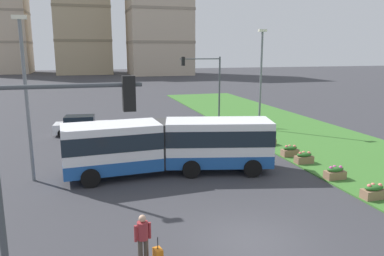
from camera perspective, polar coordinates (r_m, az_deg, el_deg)
ground_plane at (r=14.49m, az=8.98°, el=-16.84°), size 260.00×260.00×0.00m
grass_median at (r=28.32m, az=21.91°, el=-3.10°), size 10.00×70.00×0.08m
articulated_bus at (r=21.08m, az=-3.40°, el=-2.65°), size 11.97×3.90×3.00m
car_white_van at (r=32.44m, az=-16.60°, el=0.38°), size 4.56×2.38×1.58m
pedestrian_crossing at (r=12.67m, az=-7.55°, el=-16.11°), size 0.57×0.36×1.74m
flower_planter_0 at (r=19.64m, az=26.07°, el=-8.72°), size 1.10×0.56×0.74m
flower_planter_1 at (r=21.69m, az=21.08°, el=-6.40°), size 1.10×0.56×0.74m
flower_planter_2 at (r=24.02m, az=16.80°, el=-4.36°), size 1.10×0.56×0.74m
flower_planter_3 at (r=25.37m, az=14.79°, el=-3.39°), size 1.10×0.56×0.74m
flower_planter_4 at (r=27.97m, az=11.59°, el=-1.83°), size 1.10×0.56×0.74m
flower_planter_5 at (r=30.29m, az=9.26°, el=-0.70°), size 1.10×0.56×0.74m
traffic_light_near_left at (r=8.91m, az=-21.59°, el=-6.08°), size 3.27×0.28×6.36m
traffic_light_far_right at (r=35.35m, az=2.34°, el=7.64°), size 3.96×0.28×6.33m
streetlight_left at (r=21.06m, az=-24.09°, el=4.91°), size 0.70×0.28×8.62m
streetlight_median at (r=32.94m, az=10.51°, el=7.89°), size 0.70×0.28×8.65m
apartment_tower_westcentre at (r=120.11m, az=-16.56°, el=16.94°), size 15.82×18.95×37.11m
apartment_tower_centre at (r=110.55m, az=-5.15°, el=17.33°), size 17.20×16.20×35.13m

